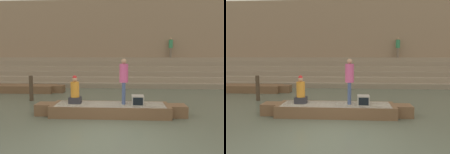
# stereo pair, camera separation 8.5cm
# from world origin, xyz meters

# --- Properties ---
(ground_plane) EXTENTS (120.00, 120.00, 0.00)m
(ground_plane) POSITION_xyz_m (0.00, 0.00, 0.00)
(ground_plane) COLOR #566051
(ghat_steps) EXTENTS (36.00, 4.17, 2.01)m
(ghat_steps) POSITION_xyz_m (0.00, 11.22, 0.73)
(ghat_steps) COLOR gray
(ghat_steps) RESTS_ON ground
(back_wall) EXTENTS (34.20, 1.28, 6.83)m
(back_wall) POSITION_xyz_m (0.00, 13.33, 3.39)
(back_wall) COLOR #937A60
(back_wall) RESTS_ON ground
(rowboat_main) EXTENTS (5.64, 1.31, 0.43)m
(rowboat_main) POSITION_xyz_m (-0.04, 2.15, 0.23)
(rowboat_main) COLOR brown
(rowboat_main) RESTS_ON ground
(person_standing) EXTENTS (0.32, 0.32, 1.71)m
(person_standing) POSITION_xyz_m (0.46, 2.23, 1.42)
(person_standing) COLOR #3D4C75
(person_standing) RESTS_ON rowboat_main
(person_rowing) EXTENTS (0.45, 0.36, 1.07)m
(person_rowing) POSITION_xyz_m (-1.40, 2.23, 0.86)
(person_rowing) COLOR #28282D
(person_rowing) RESTS_ON rowboat_main
(tv_set) EXTENTS (0.44, 0.43, 0.36)m
(tv_set) POSITION_xyz_m (0.98, 2.05, 0.61)
(tv_set) COLOR #9E998E
(tv_set) RESTS_ON rowboat_main
(moored_boat_shore) EXTENTS (5.55, 1.20, 0.43)m
(moored_boat_shore) POSITION_xyz_m (-5.93, 6.92, 0.23)
(moored_boat_shore) COLOR brown
(moored_boat_shore) RESTS_ON ground
(mooring_post) EXTENTS (0.19, 0.19, 1.24)m
(mooring_post) POSITION_xyz_m (-4.12, 4.53, 0.62)
(mooring_post) COLOR #473828
(mooring_post) RESTS_ON ground
(person_on_steps) EXTENTS (0.33, 0.33, 1.62)m
(person_on_steps) POSITION_xyz_m (4.27, 12.38, 2.95)
(person_on_steps) COLOR #756656
(person_on_steps) RESTS_ON ghat_steps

